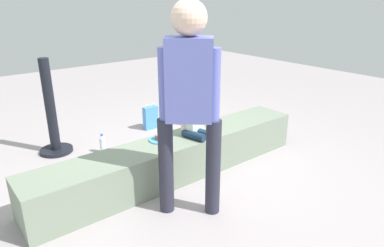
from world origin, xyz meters
The scene contains 11 objects.
ground_plane centered at (0.00, 0.00, 0.00)m, with size 12.00×12.00×0.00m, color #A79DA0.
concrete_ledge centered at (0.00, 0.00, 0.19)m, with size 2.91×0.44×0.39m, color gray.
child_seated centered at (0.22, -0.02, 0.60)m, with size 0.28×0.34×0.48m.
adult_standing centered at (-0.27, -0.55, 1.01)m, with size 0.40×0.38×1.68m.
cake_plate centered at (-0.13, 0.08, 0.41)m, with size 0.22×0.22×0.07m.
gift_bag centered at (0.50, 1.26, 0.16)m, with size 0.20×0.09×0.34m.
railing_post centered at (-0.75, 1.30, 0.40)m, with size 0.36×0.36×1.08m.
water_bottle_near_gift centered at (0.94, 1.07, 0.08)m, with size 0.07×0.07×0.18m.
water_bottle_far_side centered at (-0.34, 0.96, 0.10)m, with size 0.06×0.06×0.23m.
party_cup_red centered at (0.10, 0.49, 0.05)m, with size 0.08×0.08×0.10m, color red.
handbag_black_leather centered at (0.68, 0.44, 0.11)m, with size 0.33×0.15×0.33m.
Camera 1 is at (-1.81, -2.50, 1.70)m, focal length 32.58 mm.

